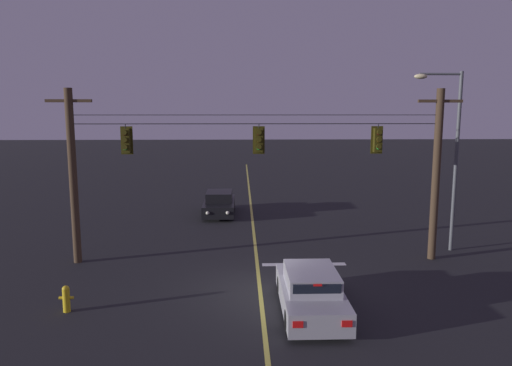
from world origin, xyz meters
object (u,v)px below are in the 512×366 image
traffic_light_centre (378,140)px  fire_hydrant (66,298)px  car_waiting_near_lane (311,292)px  traffic_light_left_inner (259,140)px  traffic_light_leftmost (126,141)px  car_oncoming_lead (219,204)px  street_lamp_corner (450,145)px

traffic_light_centre → fire_hydrant: (-10.95, -4.86, -4.56)m
car_waiting_near_lane → traffic_light_left_inner: bearing=105.3°
car_waiting_near_lane → traffic_light_leftmost: bearing=142.6°
traffic_light_left_inner → fire_hydrant: traffic_light_left_inner is taller
traffic_light_left_inner → traffic_light_centre: bearing=0.0°
traffic_light_leftmost → fire_hydrant: bearing=-99.8°
traffic_light_centre → fire_hydrant: bearing=-156.0°
traffic_light_leftmost → traffic_light_centre: same height
car_oncoming_lead → fire_hydrant: size_ratio=5.26×
traffic_light_left_inner → traffic_light_centre: size_ratio=1.00×
fire_hydrant → traffic_light_left_inner: bearing=38.4°
traffic_light_left_inner → car_waiting_near_lane: traffic_light_left_inner is taller
traffic_light_left_inner → car_oncoming_lead: traffic_light_left_inner is taller
street_lamp_corner → car_waiting_near_lane: bearing=-137.6°
street_lamp_corner → fire_hydrant: (-14.46, -6.07, -4.27)m
car_oncoming_lead → fire_hydrant: car_oncoming_lead is taller
car_waiting_near_lane → street_lamp_corner: (6.93, 6.32, 4.07)m
traffic_light_left_inner → street_lamp_corner: size_ratio=0.16×
traffic_light_centre → car_waiting_near_lane: 7.54m
traffic_light_leftmost → street_lamp_corner: street_lamp_corner is taller
traffic_light_centre → car_waiting_near_lane: size_ratio=0.28×
traffic_light_centre → traffic_light_left_inner: bearing=180.0°
traffic_light_leftmost → car_oncoming_lead: traffic_light_leftmost is taller
street_lamp_corner → traffic_light_leftmost: bearing=-175.0°
fire_hydrant → street_lamp_corner: bearing=22.8°
traffic_light_centre → traffic_light_leftmost: bearing=180.0°
car_oncoming_lead → traffic_light_leftmost: bearing=-110.0°
car_waiting_near_lane → street_lamp_corner: street_lamp_corner is taller
traffic_light_centre → street_lamp_corner: size_ratio=0.16×
traffic_light_left_inner → traffic_light_centre: (4.82, 0.00, 0.00)m
traffic_light_centre → fire_hydrant: traffic_light_centre is taller
car_oncoming_lead → car_waiting_near_lane: bearing=-76.3°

